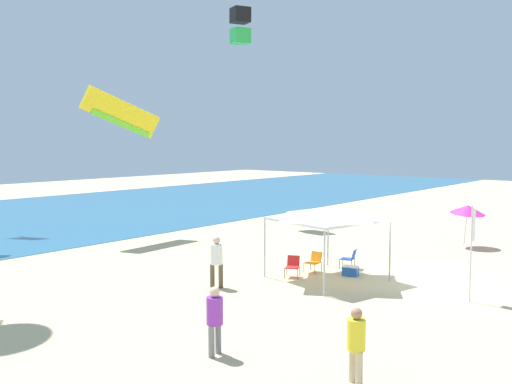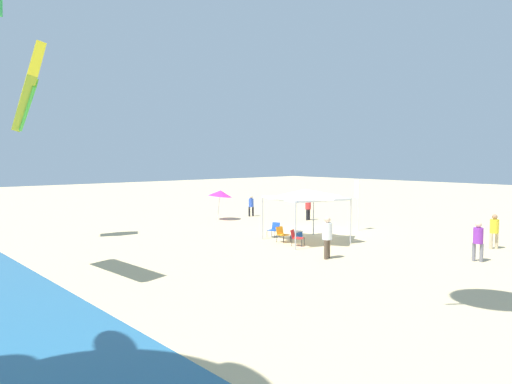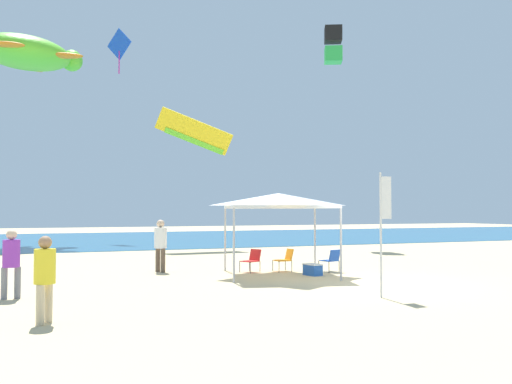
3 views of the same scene
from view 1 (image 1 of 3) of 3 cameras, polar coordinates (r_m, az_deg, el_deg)
name	(u,v)px [view 1 (image 1 of 3)]	position (r m, az deg, el deg)	size (l,w,h in m)	color
ground	(422,285)	(22.12, 16.73, -9.11)	(120.00, 120.00, 0.10)	#D6BC8C
ocean_strip	(29,217)	(42.50, -22.35, -2.38)	(120.00, 25.55, 0.02)	#28668E
canopy_tent	(327,214)	(21.51, 7.29, -2.26)	(4.24, 4.20, 2.83)	#B7B7BC
beach_umbrella	(468,209)	(29.92, 20.96, -1.69)	(1.76, 1.76, 2.27)	silver
folding_chair_left_of_tent	(350,257)	(23.82, 9.64, -6.65)	(0.66, 0.74, 0.82)	black
folding_chair_right_of_tent	(293,265)	(22.14, 3.80, -7.49)	(0.79, 0.74, 0.82)	black
folding_chair_near_cooler	(314,260)	(23.02, 6.01, -7.02)	(0.65, 0.56, 0.82)	black
cooler_box	(351,271)	(22.60, 9.70, -8.00)	(0.54, 0.70, 0.40)	blue
banner_flag	(472,244)	(19.84, 21.32, -5.02)	(0.36, 0.06, 3.22)	silver
person_beachcomber	(356,340)	(12.74, 10.26, -14.71)	(0.41, 0.42, 1.73)	#C6B28C
person_far_stroller	(216,257)	(20.43, -4.09, -6.73)	(0.45, 0.49, 1.90)	brown
person_near_umbrella	(215,315)	(14.16, -4.27, -12.52)	(0.46, 0.42, 1.75)	slate
kite_parafoil_yellow	(121,114)	(31.28, -13.70, 7.85)	(4.57, 1.27, 2.77)	yellow
kite_box_black	(240,26)	(37.45, -1.63, 16.73)	(1.46, 1.47, 2.31)	black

